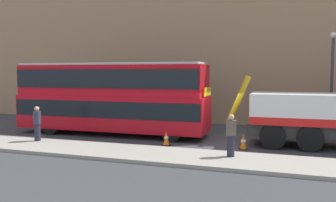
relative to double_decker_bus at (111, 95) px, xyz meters
name	(u,v)px	position (x,y,z in m)	size (l,w,h in m)	color
ground_plane	(227,142)	(6.56, -0.01, -2.23)	(120.00, 120.00, 0.00)	#38383D
near_kerb	(209,159)	(6.56, -4.21, -2.16)	(60.00, 2.80, 0.15)	gray
building_facade	(245,5)	(6.56, 6.71, 5.84)	(60.00, 1.50, 16.00)	#9E7A5B
double_decker_bus	(111,95)	(0.00, 0.00, 0.00)	(11.08, 2.75, 4.06)	#B70C19
pedestrian_onlooker	(37,124)	(-2.21, -3.59, -1.25)	(0.39, 0.47, 1.71)	#232333
pedestrian_bystander	(231,136)	(7.36, -3.82, -1.25)	(0.44, 0.35, 1.71)	#232333
traffic_cone_near_bus	(166,139)	(3.95, -1.93, -1.89)	(0.36, 0.36, 0.72)	orange
traffic_cone_midway	(243,142)	(7.59, -1.65, -1.89)	(0.36, 0.36, 0.72)	orange
street_lamp	(332,73)	(11.83, 4.52, 1.24)	(0.36, 0.36, 5.83)	#38383D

